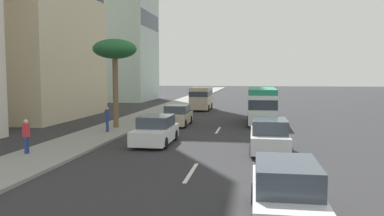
# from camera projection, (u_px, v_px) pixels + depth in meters

# --- Properties ---
(ground_plane) EXTENTS (198.00, 198.00, 0.00)m
(ground_plane) POSITION_uv_depth(u_px,v_px,m) (225.00, 119.00, 34.97)
(ground_plane) COLOR #2D2D30
(sidewalk_right) EXTENTS (162.00, 3.45, 0.15)m
(sidewalk_right) POSITION_uv_depth(u_px,v_px,m) (144.00, 117.00, 36.14)
(sidewalk_right) COLOR gray
(sidewalk_right) RESTS_ON ground_plane
(lane_stripe_mid) EXTENTS (3.20, 0.16, 0.01)m
(lane_stripe_mid) POSITION_uv_depth(u_px,v_px,m) (191.00, 172.00, 15.87)
(lane_stripe_mid) COLOR silver
(lane_stripe_mid) RESTS_ON ground_plane
(lane_stripe_far) EXTENTS (3.20, 0.16, 0.01)m
(lane_stripe_far) POSITION_uv_depth(u_px,v_px,m) (218.00, 130.00, 27.89)
(lane_stripe_far) COLOR silver
(lane_stripe_far) RESTS_ON ground_plane
(minibus_lead) EXTENTS (6.90, 2.27, 2.88)m
(minibus_lead) POSITION_uv_depth(u_px,v_px,m) (262.00, 104.00, 31.52)
(minibus_lead) COLOR silver
(minibus_lead) RESTS_ON ground_plane
(car_second) EXTENTS (4.44, 1.96, 1.62)m
(car_second) POSITION_uv_depth(u_px,v_px,m) (156.00, 131.00, 22.42)
(car_second) COLOR white
(car_second) RESTS_ON ground_plane
(car_third) EXTENTS (4.35, 1.91, 1.59)m
(car_third) POSITION_uv_depth(u_px,v_px,m) (177.00, 116.00, 30.57)
(car_third) COLOR beige
(car_third) RESTS_ON ground_plane
(car_fourth) EXTENTS (4.56, 1.83, 1.72)m
(car_fourth) POSITION_uv_depth(u_px,v_px,m) (286.00, 194.00, 10.41)
(car_fourth) COLOR silver
(car_fourth) RESTS_ON ground_plane
(car_fifth) EXTENTS (4.72, 1.96, 1.71)m
(car_fifth) POSITION_uv_depth(u_px,v_px,m) (269.00, 136.00, 20.19)
(car_fifth) COLOR silver
(car_fifth) RESTS_ON ground_plane
(van_sixth) EXTENTS (5.00, 2.16, 2.54)m
(van_sixth) POSITION_uv_depth(u_px,v_px,m) (201.00, 97.00, 43.56)
(van_sixth) COLOR beige
(van_sixth) RESTS_ON ground_plane
(car_seventh) EXTENTS (4.27, 1.94, 1.55)m
(car_seventh) POSITION_uv_depth(u_px,v_px,m) (263.00, 107.00, 39.25)
(car_seventh) COLOR beige
(car_seventh) RESTS_ON ground_plane
(pedestrian_near_lamp) EXTENTS (0.39, 0.37, 1.67)m
(pedestrian_near_lamp) POSITION_uv_depth(u_px,v_px,m) (107.00, 118.00, 26.08)
(pedestrian_near_lamp) COLOR navy
(pedestrian_near_lamp) RESTS_ON sidewalk_right
(pedestrian_mid_block) EXTENTS (0.32, 0.38, 1.68)m
(pedestrian_mid_block) POSITION_uv_depth(u_px,v_px,m) (26.00, 135.00, 18.91)
(pedestrian_mid_block) COLOR navy
(pedestrian_mid_block) RESTS_ON sidewalk_right
(palm_tree) EXTENTS (3.13, 3.13, 6.38)m
(palm_tree) POSITION_uv_depth(u_px,v_px,m) (115.00, 51.00, 27.92)
(palm_tree) COLOR brown
(palm_tree) RESTS_ON sidewalk_right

